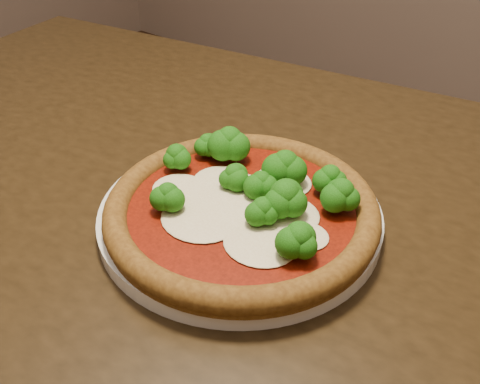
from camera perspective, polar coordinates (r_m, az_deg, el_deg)
The scene contains 3 objects.
dining_table at distance 0.67m, azimuth -2.65°, elevation -7.60°, with size 1.46×1.07×0.75m.
plate at distance 0.59m, azimuth -0.00°, elevation -2.45°, with size 0.31×0.31×0.02m, color white.
pizza at distance 0.56m, azimuth 0.58°, elevation -1.23°, with size 0.29×0.29×0.06m.
Camera 1 is at (0.54, -0.22, 1.12)m, focal length 40.00 mm.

